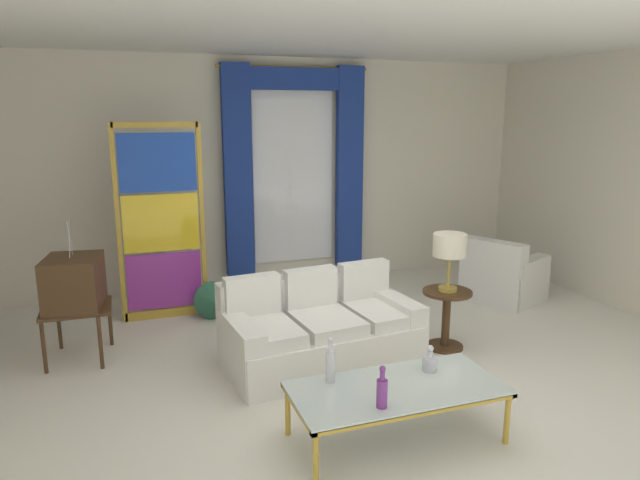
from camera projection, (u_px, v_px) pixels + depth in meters
ground_plane at (362, 374)px, 5.12m from camera, size 16.00×16.00×0.00m
wall_rear at (272, 174)px, 7.60m from camera, size 8.00×0.12×3.00m
wall_right at (635, 184)px, 6.53m from camera, size 0.12×7.00×3.00m
ceiling_slab at (332, 31)px, 5.19m from camera, size 8.00×7.60×0.04m
curtained_window at (295, 156)px, 7.49m from camera, size 2.00×0.17×2.70m
couch_white_long at (318, 330)px, 5.32m from camera, size 1.84×1.09×0.86m
coffee_table at (397, 390)px, 4.01m from camera, size 1.50×0.70×0.41m
bottle_blue_decanter at (330, 364)px, 4.05m from camera, size 0.07×0.07×0.34m
bottle_crystal_tall at (430, 362)px, 4.24m from camera, size 0.11×0.11×0.20m
bottle_amber_squat at (382, 391)px, 3.70m from camera, size 0.07×0.07×0.29m
vintage_tv at (74, 285)px, 5.28m from camera, size 0.62×0.66×1.35m
armchair_white at (502, 278)px, 7.08m from camera, size 1.08×1.07×0.80m
stained_glass_divider at (161, 227)px, 6.31m from camera, size 0.95×0.05×2.20m
peacock_figurine at (215, 302)px, 6.38m from camera, size 0.44×0.60×0.50m
round_side_table at (446, 314)px, 5.61m from camera, size 0.48×0.48×0.59m
table_lamp_brass at (450, 248)px, 5.46m from camera, size 0.32×0.32×0.57m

